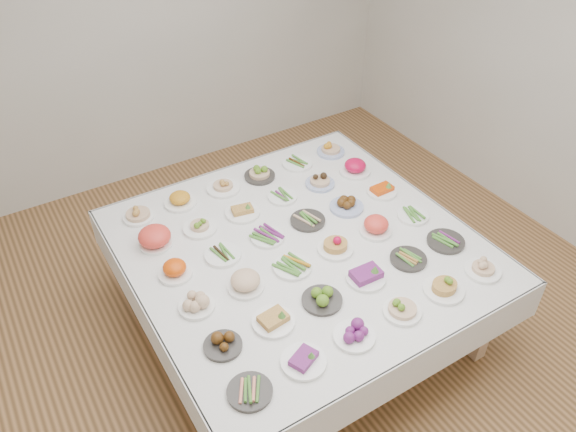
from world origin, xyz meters
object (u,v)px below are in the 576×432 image
dish_18 (175,269)px  dish_35 (331,147)px  display_table (300,252)px  dish_0 (250,391)px

dish_18 → dish_35: 1.71m
display_table → dish_18: size_ratio=10.51×
dish_0 → display_table: bearing=44.8°
dish_0 → dish_18: 0.95m
display_table → dish_0: size_ratio=9.53×
display_table → dish_0: (-0.80, -0.80, 0.09)m
dish_18 → dish_35: dish_35 is taller
dish_35 → dish_0: bearing=-135.1°
dish_18 → dish_0: bearing=-90.8°
dish_35 → display_table: bearing=-135.0°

